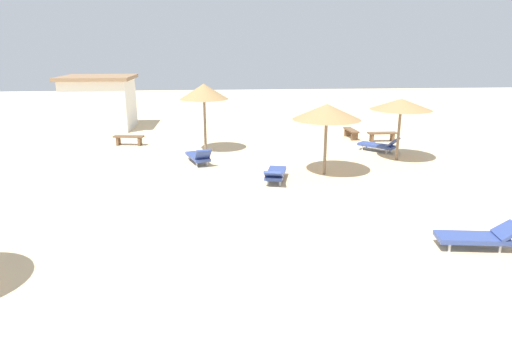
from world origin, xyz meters
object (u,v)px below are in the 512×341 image
parasol_1 (327,112)px  lounger_2 (478,237)px  lounger_3 (199,156)px  bench_2 (382,135)px  bench_1 (129,138)px  bench_0 (351,132)px  parasol_3 (204,92)px  beach_cabana (100,102)px  lounger_1 (275,173)px  lounger_0 (379,145)px  parasol_0 (401,104)px

parasol_1 → lounger_2: bearing=-71.4°
parasol_1 → lounger_3: 5.73m
lounger_2 → bench_2: size_ratio=1.31×
parasol_1 → bench_1: 10.60m
bench_0 → bench_2: bearing=-34.2°
lounger_3 → bench_0: (7.94, 4.66, 0.02)m
parasol_3 → bench_2: (9.09, 1.47, -2.45)m
lounger_2 → beach_cabana: (-13.39, 17.50, 1.26)m
lounger_1 → bench_1: 9.36m
lounger_2 → bench_2: (2.09, 12.48, 0.03)m
bench_2 → beach_cabana: (-15.48, 5.02, 1.23)m
parasol_3 → bench_1: size_ratio=2.05×
bench_0 → bench_2: same height
lounger_1 → bench_0: bearing=56.1°
lounger_2 → bench_1: lounger_2 is taller
lounger_0 → bench_1: size_ratio=1.16×
bench_0 → lounger_0: bearing=-82.0°
parasol_1 → beach_cabana: bearing=136.0°
lounger_3 → lounger_0: bearing=10.2°
parasol_0 → lounger_0: 2.64m
bench_0 → beach_cabana: 14.74m
lounger_0 → bench_1: 12.25m
lounger_0 → bench_0: bearing=98.0°
bench_0 → bench_2: size_ratio=1.01×
parasol_0 → lounger_2: parasol_0 is taller
lounger_3 → bench_2: lounger_3 is taller
lounger_3 → lounger_1: bearing=-43.8°
lounger_1 → beach_cabana: 14.75m
lounger_2 → bench_0: (0.71, 13.42, 0.03)m
parasol_1 → beach_cabana: beach_cabana is taller
parasol_0 → bench_1: (-12.24, 3.94, -2.08)m
parasol_1 → lounger_3: (-4.95, 1.99, -2.11)m
parasol_3 → bench_0: 8.44m
parasol_1 → lounger_3: size_ratio=1.40×
lounger_1 → beach_cabana: bearing=128.2°
parasol_1 → parasol_3: (-4.72, 4.23, 0.36)m
parasol_0 → lounger_2: size_ratio=1.36×
parasol_1 → beach_cabana: 15.47m
parasol_0 → lounger_3: bearing=179.6°
parasol_0 → bench_0: (-0.67, 4.72, -2.08)m
parasol_3 → lounger_0: 8.55m
parasol_3 → bench_2: parasol_3 is taller
lounger_1 → bench_1: size_ratio=1.30×
bench_1 → parasol_0: bearing=-17.8°
parasol_0 → lounger_0: parasol_0 is taller
lounger_1 → lounger_3: (-2.92, 2.81, 0.01)m
parasol_3 → lounger_3: bearing=-95.9°
bench_1 → lounger_0: bearing=-11.1°
lounger_3 → bench_2: 10.04m
parasol_0 → lounger_1: size_ratio=1.33×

